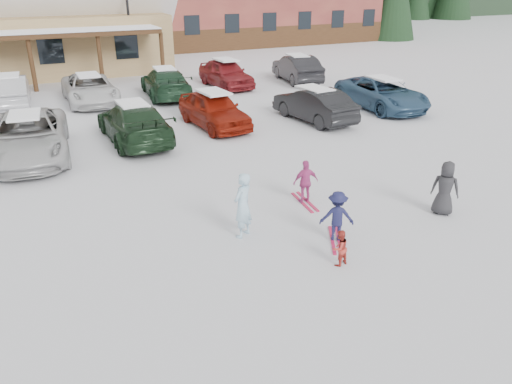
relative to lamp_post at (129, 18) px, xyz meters
name	(u,v)px	position (x,y,z in m)	size (l,w,h in m)	color
ground	(263,249)	(-2.47, -23.82, -3.45)	(160.00, 160.00, 0.00)	silver
lamp_post	(129,18)	(0.00, 0.00, 0.00)	(0.50, 0.25, 6.10)	black
adult_skier	(243,205)	(-2.63, -23.04, -2.63)	(0.60, 0.39, 1.65)	#A7CDE3
toddler_red	(340,248)	(-1.27, -25.17, -3.03)	(0.41, 0.32, 0.84)	#B8332A
child_navy	(337,216)	(-0.69, -24.19, -2.82)	(0.82, 0.47, 1.26)	#181A41
skis_child_navy	(335,239)	(-0.69, -24.19, -3.44)	(0.20, 1.40, 0.03)	#BF1B44
child_magenta	(306,182)	(-0.25, -22.01, -2.83)	(0.73, 0.31, 1.25)	#BF3E84
skis_child_magenta	(305,202)	(-0.25, -22.01, -3.44)	(0.20, 1.40, 0.03)	#BF1B44
bystander_dark	(445,188)	(2.70, -24.20, -2.72)	(0.72, 0.47, 1.47)	#29282B
parked_car_2	(28,137)	(-6.96, -14.64, -2.68)	(2.58, 5.59, 1.55)	#B9B9B9
parked_car_3	(134,123)	(-3.23, -14.31, -2.71)	(2.08, 5.11, 1.48)	black
parked_car_4	(214,109)	(0.24, -13.74, -2.71)	(1.75, 4.36, 1.49)	maroon
parked_car_5	(314,105)	(4.51, -14.76, -2.73)	(1.52, 4.36, 1.44)	black
parked_car_6	(382,93)	(8.59, -14.25, -2.73)	(2.40, 5.21, 1.45)	#315170
parked_car_9	(11,91)	(-7.32, -6.16, -2.70)	(1.59, 4.55, 1.50)	#B9BABF
parked_car_10	(90,89)	(-3.76, -7.09, -2.75)	(2.33, 5.06, 1.41)	silver
parked_car_11	(165,83)	(0.01, -7.39, -2.71)	(2.07, 5.10, 1.48)	#1C3B25
parked_car_12	(226,73)	(3.83, -6.39, -2.68)	(1.82, 4.53, 1.54)	maroon
parked_car_13	(297,68)	(8.25, -6.78, -2.68)	(1.64, 4.70, 1.55)	black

